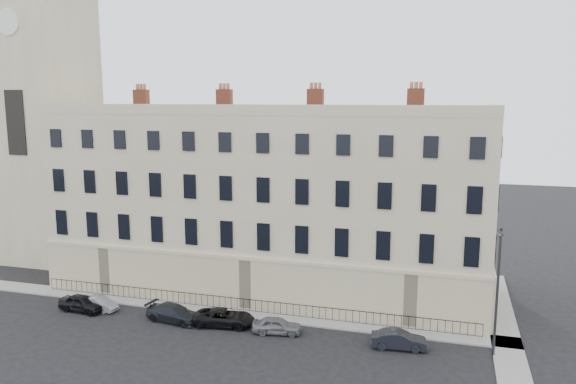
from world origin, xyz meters
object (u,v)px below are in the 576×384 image
Objects in this scene: car_c at (174,313)px; car_f at (399,340)px; car_a at (82,303)px; streetlamp at (497,287)px; car_d at (224,317)px; car_e at (277,325)px; car_b at (99,303)px.

car_f is at bearing -82.27° from car_c.
streetlamp reaches higher than car_a.
car_a is at bearing 84.42° from car_d.
car_a reaches higher than car_e.
car_f is (8.42, -0.06, 0.02)m from car_e.
car_c is at bearing -85.00° from car_b.
car_d is 12.50m from car_f.
car_c reaches higher than car_f.
streetlamp reaches higher than car_f.
car_e is (14.60, -0.32, 0.05)m from car_b.
car_a is 1.10× the size of car_e.
car_e reaches higher than car_b.
car_a is 11.61m from car_d.
car_a is 24.09m from car_f.
car_d is 1.20× the size of car_f.
car_f is (24.09, 0.19, -0.04)m from car_a.
car_a reaches higher than car_c.
car_c is at bearing 81.19° from car_e.
car_f reaches higher than car_e.
car_e is at bearing 83.37° from car_f.
car_c is at bearing 86.54° from car_d.
car_b is at bearing 82.85° from car_f.
car_c is 7.93m from car_e.
car_b is 23.02m from car_f.
car_f is 0.44× the size of streetlamp.
car_f is at bearing -99.38° from car_d.
streetlamp is at bearing -97.63° from car_d.
car_a is 30.24m from streetlamp.
car_e is (7.93, 0.06, -0.04)m from car_c.
car_b is at bearing 79.49° from car_e.
car_c is 22.59m from streetlamp.
streetlamp is at bearing -84.06° from car_a.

